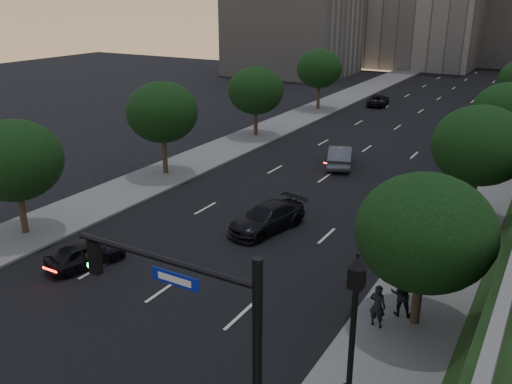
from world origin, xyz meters
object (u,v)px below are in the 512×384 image
Objects in this scene: sedan_mid_left at (340,156)px; pedestrian_b at (402,294)px; sedan_near_right at (267,218)px; sedan_far_right at (463,141)px; street_lamp at (352,343)px; traffic_signal_mast at (219,370)px; pedestrian_c at (414,265)px; sedan_near_left at (85,254)px; sedan_far_left at (378,100)px; pedestrian_a at (378,306)px.

pedestrian_b is (9.83, -18.05, 0.29)m from sedan_mid_left.
sedan_near_right is 23.44m from sedan_far_right.
traffic_signal_mast is at bearing -115.97° from street_lamp.
pedestrian_c is at bearing 102.95° from sedan_mid_left.
sedan_near_left is 45.79m from sedan_far_left.
sedan_near_left is at bearing -98.24° from sedan_far_right.
street_lamp reaches higher than sedan_mid_left.
pedestrian_b reaches higher than pedestrian_a.
traffic_signal_mast is 13.41m from pedestrian_c.
sedan_far_left is 42.39m from pedestrian_c.
sedan_near_left is 9.74m from sedan_near_right.
sedan_far_right is 2.53× the size of pedestrian_c.
street_lamp is at bearing -37.68° from sedan_near_right.
sedan_near_right is (-6.99, 15.10, -2.94)m from traffic_signal_mast.
sedan_far_right reaches higher than sedan_far_left.
sedan_mid_left is 20.56m from pedestrian_b.
pedestrian_a is at bearing 81.86° from traffic_signal_mast.
sedan_far_left is at bearing -67.83° from pedestrian_a.
sedan_mid_left is 25.07m from sedan_far_left.
sedan_mid_left is 17.99m from pedestrian_c.
sedan_far_right is (-2.76, 33.64, -1.87)m from street_lamp.
traffic_signal_mast reaches higher than sedan_near_right.
sedan_far_left is 0.93× the size of sedan_near_right.
pedestrian_a is (8.27, -6.15, 0.31)m from sedan_near_right.
pedestrian_b is at bearing 91.06° from street_lamp.
traffic_signal_mast is at bearing -51.93° from sedan_near_right.
sedan_mid_left is 0.97× the size of sedan_near_right.
street_lamp reaches higher than sedan_near_right.
sedan_mid_left is (4.51, 21.23, 0.16)m from sedan_near_left.
pedestrian_a is (2.06, -28.75, 0.28)m from sedan_far_right.
street_lamp is 2.95× the size of pedestrian_b.
traffic_signal_mast is 16.90m from sedan_near_right.
sedan_far_left is 19.46m from sedan_far_right.
sedan_near_right is 10.12m from pedestrian_b.
sedan_far_left is 2.45× the size of pedestrian_b.
traffic_signal_mast is at bearing 92.91° from sedan_far_left.
sedan_mid_left reaches higher than sedan_near_right.
pedestrian_c is at bearing 99.24° from sedan_far_left.
sedan_near_left is 2.00× the size of pedestrian_b.
pedestrian_c is (0.33, 4.09, -0.01)m from pedestrian_a.
pedestrian_c is (-0.26, 2.82, -0.07)m from pedestrian_b.
pedestrian_b is (2.65, -27.48, 0.34)m from sedan_far_right.
traffic_signal_mast is 1.57× the size of sedan_far_right.
sedan_far_left is at bearing 141.56° from sedan_far_right.
sedan_near_right is at bearing 129.10° from street_lamp.
pedestrian_c is (14.08, 6.00, 0.38)m from sedan_near_left.
pedestrian_a is 1.01× the size of pedestrian_c.
traffic_signal_mast reaches higher than sedan_mid_left.
sedan_far_right is (6.21, 22.60, 0.03)m from sedan_near_right.
street_lamp is 26.24m from sedan_mid_left.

